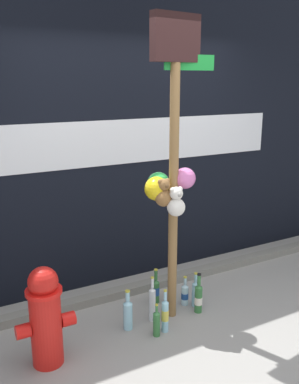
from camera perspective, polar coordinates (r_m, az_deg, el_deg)
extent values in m
plane|color=gray|center=(3.63, 7.66, -19.74)|extent=(14.00, 14.00, 0.00)
cube|color=black|center=(4.31, -3.41, 7.52)|extent=(10.00, 0.20, 3.01)
cube|color=silver|center=(4.20, -3.17, 6.83)|extent=(3.55, 0.01, 0.44)
cube|color=slate|center=(4.37, -0.55, -12.60)|extent=(8.00, 0.12, 0.08)
cylinder|color=olive|center=(3.50, 3.28, 1.32)|extent=(0.08, 0.08, 2.47)
cube|color=#198C33|center=(3.48, 5.46, 17.09)|extent=(0.44, 0.06, 0.12)
cube|color=black|center=(3.42, 3.58, 20.18)|extent=(0.45, 0.14, 0.36)
sphere|color=yellow|center=(3.47, 0.94, 0.47)|extent=(0.20, 0.20, 0.20)
sphere|color=#D66BB2|center=(3.53, 4.83, 1.87)|extent=(0.18, 0.18, 0.18)
sphere|color=green|center=(3.57, 1.22, 1.18)|extent=(0.19, 0.19, 0.19)
sphere|color=brown|center=(3.43, 1.93, -0.81)|extent=(0.14, 0.14, 0.14)
sphere|color=brown|center=(3.40, 1.95, 0.97)|extent=(0.10, 0.10, 0.10)
sphere|color=brown|center=(3.38, 1.46, 1.41)|extent=(0.04, 0.04, 0.04)
sphere|color=brown|center=(3.41, 2.44, 1.54)|extent=(0.04, 0.04, 0.04)
sphere|color=brown|center=(3.36, 2.32, 0.81)|extent=(0.04, 0.04, 0.04)
sphere|color=silver|center=(3.42, 3.62, -2.06)|extent=(0.15, 0.15, 0.15)
sphere|color=silver|center=(3.39, 3.65, -0.19)|extent=(0.11, 0.11, 0.11)
sphere|color=silver|center=(3.36, 3.15, 0.27)|extent=(0.04, 0.04, 0.04)
sphere|color=silver|center=(3.40, 4.16, 0.41)|extent=(0.04, 0.04, 0.04)
sphere|color=#9D9992|center=(3.35, 4.07, -0.37)|extent=(0.04, 0.04, 0.04)
cylinder|color=red|center=(3.34, -13.82, -17.52)|extent=(0.23, 0.23, 0.58)
cylinder|color=red|center=(3.19, -14.16, -12.91)|extent=(0.26, 0.26, 0.03)
sphere|color=red|center=(3.16, -14.25, -11.70)|extent=(0.22, 0.22, 0.22)
cylinder|color=red|center=(3.30, -16.78, -17.62)|extent=(0.10, 0.10, 0.10)
cylinder|color=red|center=(3.36, -10.99, -16.55)|extent=(0.10, 0.10, 0.10)
cylinder|color=silver|center=(3.82, 0.38, -15.11)|extent=(0.06, 0.06, 0.29)
cone|color=silver|center=(3.74, 0.38, -13.03)|extent=(0.06, 0.06, 0.02)
cylinder|color=silver|center=(3.72, 0.39, -12.24)|extent=(0.03, 0.03, 0.09)
cylinder|color=gold|center=(3.69, 0.39, -11.52)|extent=(0.03, 0.03, 0.01)
cylinder|color=#337038|center=(4.11, 0.86, -13.44)|extent=(0.07, 0.07, 0.21)
cone|color=#337038|center=(4.06, 0.87, -12.00)|extent=(0.07, 0.07, 0.03)
cylinder|color=#337038|center=(4.03, 0.87, -11.20)|extent=(0.03, 0.03, 0.10)
cylinder|color=#1E478C|center=(4.11, 0.86, -13.26)|extent=(0.07, 0.07, 0.08)
cylinder|color=gold|center=(4.01, 0.87, -10.49)|extent=(0.04, 0.04, 0.01)
cylinder|color=#93CCE0|center=(3.73, -2.94, -16.47)|extent=(0.08, 0.08, 0.24)
cone|color=#93CCE0|center=(3.66, -2.97, -14.68)|extent=(0.08, 0.08, 0.03)
cylinder|color=#93CCE0|center=(3.63, -2.99, -13.92)|extent=(0.04, 0.04, 0.08)
cylinder|color=gold|center=(3.61, -3.00, -13.28)|extent=(0.04, 0.04, 0.01)
cylinder|color=#337038|center=(3.64, 0.97, -17.54)|extent=(0.06, 0.06, 0.20)
cone|color=#337038|center=(3.58, 0.97, -16.02)|extent=(0.06, 0.06, 0.02)
cylinder|color=#337038|center=(3.56, 0.98, -15.50)|extent=(0.02, 0.02, 0.05)
cylinder|color=gold|center=(3.55, 0.98, -15.05)|extent=(0.02, 0.02, 0.01)
cylinder|color=#337038|center=(3.98, 6.64, -14.29)|extent=(0.07, 0.07, 0.25)
cone|color=#337038|center=(3.91, 6.71, -12.54)|extent=(0.07, 0.07, 0.03)
cylinder|color=#337038|center=(3.88, 6.73, -11.75)|extent=(0.03, 0.03, 0.09)
cylinder|color=silver|center=(3.98, 6.64, -14.40)|extent=(0.07, 0.07, 0.07)
cylinder|color=black|center=(3.86, 6.76, -11.05)|extent=(0.04, 0.04, 0.01)
cylinder|color=#B2DBEA|center=(4.10, 4.81, -13.82)|extent=(0.07, 0.07, 0.18)
cone|color=#B2DBEA|center=(4.05, 4.84, -12.53)|extent=(0.07, 0.07, 0.03)
cylinder|color=#B2DBEA|center=(4.03, 4.85, -11.94)|extent=(0.03, 0.03, 0.07)
cylinder|color=#1E478C|center=(4.10, 4.81, -13.85)|extent=(0.07, 0.07, 0.06)
cylinder|color=gold|center=(4.01, 4.87, -11.43)|extent=(0.03, 0.03, 0.01)
cylinder|color=#93CCE0|center=(4.07, 6.22, -13.69)|extent=(0.06, 0.06, 0.22)
cone|color=#93CCE0|center=(4.02, 6.27, -12.13)|extent=(0.06, 0.06, 0.03)
cylinder|color=#93CCE0|center=(3.99, 6.30, -11.48)|extent=(0.03, 0.03, 0.08)
cylinder|color=gold|center=(3.97, 6.31, -10.92)|extent=(0.03, 0.03, 0.01)
cylinder|color=#93CCE0|center=(3.68, 2.12, -16.57)|extent=(0.06, 0.06, 0.27)
cone|color=#93CCE0|center=(3.61, 2.14, -14.60)|extent=(0.06, 0.06, 0.02)
cylinder|color=#93CCE0|center=(3.58, 2.15, -13.87)|extent=(0.02, 0.02, 0.08)
cylinder|color=#D8C64C|center=(3.67, 2.12, -16.34)|extent=(0.06, 0.06, 0.10)
cylinder|color=gold|center=(3.56, 2.15, -13.23)|extent=(0.03, 0.03, 0.01)
cube|color=#8C99B2|center=(4.05, -17.08, -16.25)|extent=(0.13, 0.12, 0.01)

